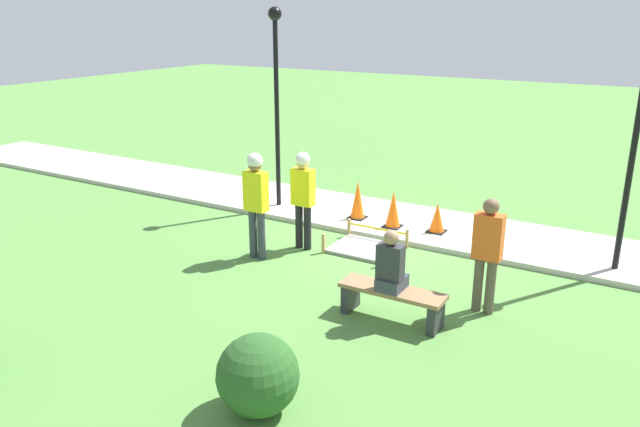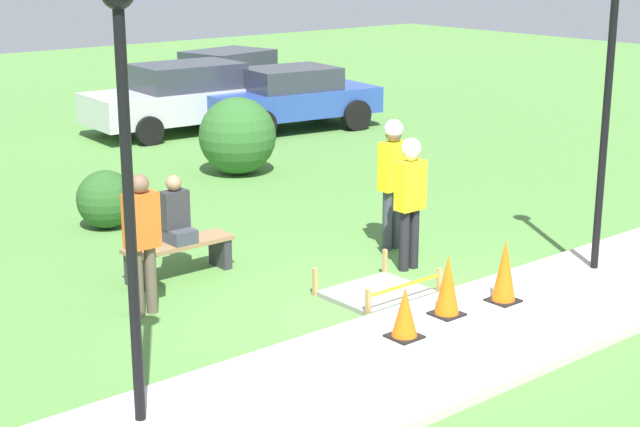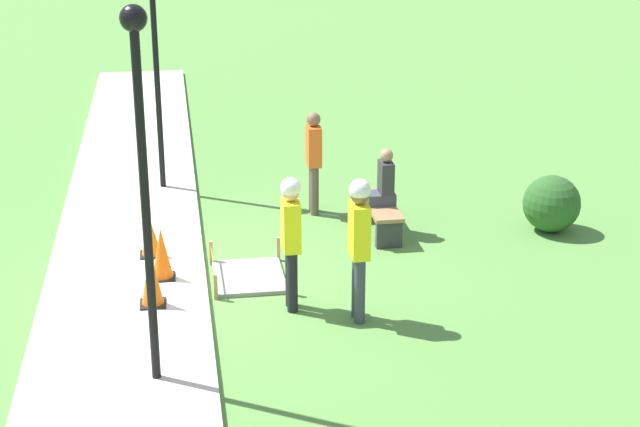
{
  "view_description": "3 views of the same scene",
  "coord_description": "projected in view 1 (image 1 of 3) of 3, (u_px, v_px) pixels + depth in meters",
  "views": [
    {
      "loc": [
        -4.63,
        10.19,
        4.19
      ],
      "look_at": [
        0.23,
        1.95,
        1.06
      ],
      "focal_mm": 35.0,
      "sensor_mm": 36.0,
      "label": 1
    },
    {
      "loc": [
        -7.93,
        -7.86,
        4.33
      ],
      "look_at": [
        0.19,
        1.86,
        0.78
      ],
      "focal_mm": 55.0,
      "sensor_mm": 36.0,
      "label": 2
    },
    {
      "loc": [
        12.75,
        -0.35,
        5.65
      ],
      "look_at": [
        -0.29,
        1.68,
        0.8
      ],
      "focal_mm": 55.0,
      "sensor_mm": 36.0,
      "label": 3
    }
  ],
  "objects": [
    {
      "name": "ground_plane",
      "position": [
        383.0,
        241.0,
        11.88
      ],
      "size": [
        60.0,
        60.0,
        0.0
      ],
      "primitive_type": "plane",
      "color": "#51843D"
    },
    {
      "name": "sidewalk",
      "position": [
        406.0,
        222.0,
        12.77
      ],
      "size": [
        28.0,
        2.22,
        0.1
      ],
      "color": "#BCB7AD",
      "rests_on": "ground_plane"
    },
    {
      "name": "wet_concrete_patch",
      "position": [
        365.0,
        248.0,
        11.41
      ],
      "size": [
        1.26,
        1.04,
        0.36
      ],
      "color": "gray",
      "rests_on": "ground_plane"
    },
    {
      "name": "traffic_cone_near_patch",
      "position": [
        437.0,
        218.0,
        12.0
      ],
      "size": [
        0.34,
        0.34,
        0.58
      ],
      "color": "black",
      "rests_on": "sidewalk"
    },
    {
      "name": "traffic_cone_far_patch",
      "position": [
        393.0,
        209.0,
        12.25
      ],
      "size": [
        0.34,
        0.34,
        0.74
      ],
      "color": "black",
      "rests_on": "sidewalk"
    },
    {
      "name": "traffic_cone_sidewalk_edge",
      "position": [
        358.0,
        200.0,
        12.77
      ],
      "size": [
        0.34,
        0.34,
        0.79
      ],
      "color": "black",
      "rests_on": "sidewalk"
    },
    {
      "name": "park_bench",
      "position": [
        392.0,
        298.0,
        8.77
      ],
      "size": [
        1.51,
        0.44,
        0.48
      ],
      "color": "#2D2D33",
      "rests_on": "ground_plane"
    },
    {
      "name": "person_seated_on_bench",
      "position": [
        391.0,
        267.0,
        8.58
      ],
      "size": [
        0.36,
        0.44,
        0.89
      ],
      "color": "#383D47",
      "rests_on": "park_bench"
    },
    {
      "name": "worker_supervisor",
      "position": [
        303.0,
        192.0,
        11.19
      ],
      "size": [
        0.4,
        0.26,
        1.82
      ],
      "color": "black",
      "rests_on": "ground_plane"
    },
    {
      "name": "worker_assistant",
      "position": [
        256.0,
        195.0,
        10.73
      ],
      "size": [
        0.4,
        0.27,
        1.9
      ],
      "color": "#383D47",
      "rests_on": "ground_plane"
    },
    {
      "name": "bystander_in_orange_shirt",
      "position": [
        487.0,
        249.0,
        8.8
      ],
      "size": [
        0.4,
        0.23,
        1.72
      ],
      "color": "brown",
      "rests_on": "ground_plane"
    },
    {
      "name": "lamppost_near",
      "position": [
        276.0,
        80.0,
        12.94
      ],
      "size": [
        0.28,
        0.28,
        4.16
      ],
      "color": "black",
      "rests_on": "sidewalk"
    },
    {
      "name": "lamppost_far",
      "position": [
        639.0,
        113.0,
        9.59
      ],
      "size": [
        0.28,
        0.28,
        3.95
      ],
      "color": "black",
      "rests_on": "sidewalk"
    },
    {
      "name": "shrub_rounded_mid",
      "position": [
        258.0,
        375.0,
        6.7
      ],
      "size": [
        0.91,
        0.91,
        0.91
      ],
      "color": "#285623",
      "rests_on": "ground_plane"
    }
  ]
}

